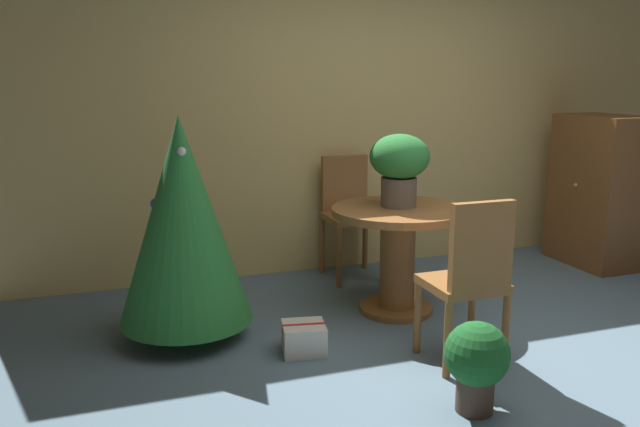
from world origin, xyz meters
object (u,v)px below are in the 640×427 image
gift_box_cream (304,338)px  wooden_chair_near (470,275)px  holiday_tree (183,221)px  wooden_cabinet (598,191)px  round_dining_table (398,243)px  wooden_chair_far (350,209)px  potted_plant (477,360)px  flower_vase (399,163)px

gift_box_cream → wooden_chair_near: bearing=-29.8°
holiday_tree → wooden_cabinet: size_ratio=1.08×
round_dining_table → wooden_chair_far: 0.88m
round_dining_table → gift_box_cream: bearing=-151.9°
round_dining_table → wooden_cabinet: (2.12, 0.49, 0.15)m
wooden_chair_near → holiday_tree: holiday_tree is taller
round_dining_table → holiday_tree: size_ratio=0.66×
potted_plant → round_dining_table: bearing=80.2°
round_dining_table → flower_vase: size_ratio=1.85×
wooden_cabinet → potted_plant: bearing=-142.0°
flower_vase → round_dining_table: bearing=-112.8°
round_dining_table → potted_plant: (-0.23, -1.35, -0.22)m
wooden_chair_far → holiday_tree: bearing=-149.1°
round_dining_table → wooden_chair_far: wooden_chair_far is taller
gift_box_cream → potted_plant: (0.58, -0.92, 0.18)m
holiday_tree → wooden_cabinet: 3.58m
wooden_cabinet → wooden_chair_near: bearing=-146.9°
flower_vase → potted_plant: (-0.26, -1.40, -0.76)m
flower_vase → holiday_tree: bearing=-179.0°
round_dining_table → wooden_chair_near: 0.90m
round_dining_table → potted_plant: bearing=-99.8°
gift_box_cream → potted_plant: size_ratio=0.63×
wooden_chair_far → holiday_tree: holiday_tree is taller
holiday_tree → gift_box_cream: 1.01m
wooden_chair_far → potted_plant: 2.27m
gift_box_cream → wooden_cabinet: 3.13m
flower_vase → wooden_cabinet: 2.18m
holiday_tree → potted_plant: (1.20, -1.38, -0.48)m
wooden_chair_far → wooden_cabinet: 2.16m
holiday_tree → round_dining_table: bearing=-1.0°
wooden_chair_near → flower_vase: bearing=88.7°
wooden_chair_far → gift_box_cream: size_ratio=3.37×
flower_vase → wooden_cabinet: bearing=11.7°
wooden_chair_far → potted_plant: wooden_chair_far is taller
wooden_chair_near → holiday_tree: 1.72m
wooden_chair_far → holiday_tree: (-1.43, -0.86, 0.20)m
wooden_chair_far → round_dining_table: bearing=-90.0°
wooden_chair_far → wooden_chair_near: wooden_chair_far is taller
round_dining_table → potted_plant: 1.39m
round_dining_table → holiday_tree: 1.46m
wooden_cabinet → wooden_chair_far: bearing=169.4°
wooden_chair_near → wooden_cabinet: wooden_cabinet is taller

